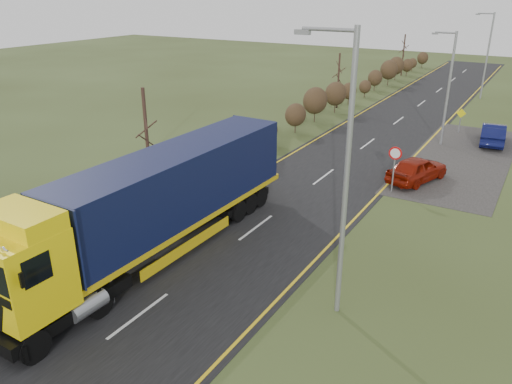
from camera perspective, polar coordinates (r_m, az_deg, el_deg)
The scene contains 13 objects.
ground at distance 20.87m, azimuth -5.68°, elevation -8.31°, with size 160.00×160.00×0.00m, color #353E1A.
road at distance 28.67m, azimuth 6.14°, elevation 0.51°, with size 8.00×120.00×0.02m, color black.
layby at distance 36.18m, azimuth 22.40°, elevation 3.59°, with size 6.00×18.00×0.02m, color #2B2826.
lane_markings at distance 28.40m, azimuth 5.88°, elevation 0.35°, with size 7.52×116.00×0.01m.
hedgerow at distance 29.31m, azimuth -6.22°, elevation 4.35°, with size 2.24×102.04×6.05m.
lorry at distance 20.95m, azimuth -11.12°, elevation -0.86°, with size 3.07×15.83×4.40m.
car_red_hatchback at distance 30.68m, azimuth 17.93°, elevation 2.49°, with size 1.78×4.41×1.50m, color maroon.
car_blue_sedan at distance 40.34m, azimuth 25.45°, elevation 6.01°, with size 1.59×4.56×1.50m, color #0B0E3C.
streetlight_near at distance 15.99m, azimuth 9.94°, elevation 2.72°, with size 2.04×0.19×9.63m.
streetlight_mid at distance 38.05m, azimuth 21.07°, elevation 11.38°, with size 1.69×0.18×7.90m.
streetlight_far at distance 56.64m, azimuth 24.88°, elevation 14.28°, with size 1.79×0.18×8.40m.
speed_sign at distance 28.32m, azimuth 15.56°, elevation 3.53°, with size 0.73×0.10×2.63m.
warning_board at distance 42.54m, azimuth 22.34°, elevation 7.83°, with size 0.72×0.11×1.90m.
Camera 1 is at (10.88, -14.32, 10.59)m, focal length 35.00 mm.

